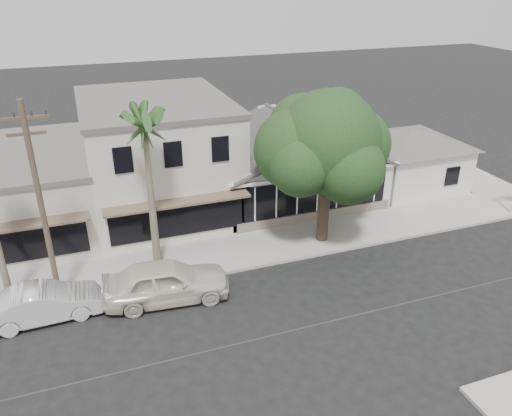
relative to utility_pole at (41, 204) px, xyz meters
name	(u,v)px	position (x,y,z in m)	size (l,w,h in m)	color
ground	(296,330)	(9.00, -5.20, -4.79)	(140.00, 140.00, 0.00)	black
sidewalk_north	(83,279)	(1.00, 1.55, -4.71)	(90.00, 3.50, 0.15)	#9E9991
corner_shop	(289,158)	(14.00, 7.27, -2.17)	(10.40, 8.60, 5.10)	silver
side_cottage	(407,164)	(22.20, 6.30, -3.29)	(6.00, 6.00, 3.00)	silver
row_building_near	(158,157)	(6.00, 8.30, -1.54)	(8.00, 10.00, 6.50)	beige
utility_pole	(41,204)	(0.00, 0.00, 0.00)	(1.80, 0.24, 9.00)	brown
car_0	(166,281)	(4.47, -1.33, -3.85)	(2.21, 5.49, 1.87)	beige
car_1	(45,303)	(-0.53, -0.95, -4.03)	(1.61, 4.62, 1.52)	silver
shade_tree	(324,144)	(13.24, 1.32, 0.61)	(7.39, 6.68, 8.20)	#423628
palm_east	(144,124)	(4.50, 1.26, 2.53)	(2.75, 2.75, 8.55)	#726651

